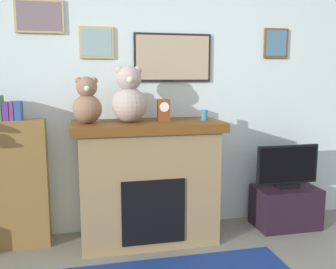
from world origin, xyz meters
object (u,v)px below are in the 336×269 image
bookshelf (19,180)px  teddy_bear_brown (129,97)px  television (287,167)px  candle_jar (204,115)px  teddy_bear_tan (87,102)px  fireplace (148,181)px  mantel_clock (164,110)px  tv_stand (285,207)px

bookshelf → teddy_bear_brown: teddy_bear_brown is taller
television → candle_jar: 1.02m
teddy_bear_brown → teddy_bear_tan: bearing=180.0°
fireplace → mantel_clock: (0.15, -0.02, 0.64)m
bookshelf → mantel_clock: (1.26, -0.11, 0.59)m
candle_jar → fireplace: bearing=178.1°
bookshelf → television: bookshelf is taller
tv_stand → teddy_bear_brown: size_ratio=1.26×
teddy_bear_tan → teddy_bear_brown: (0.36, -0.00, 0.04)m
fireplace → tv_stand: bearing=-0.5°
tv_stand → teddy_bear_tan: teddy_bear_tan is taller
fireplace → teddy_bear_brown: bearing=-173.5°
bookshelf → teddy_bear_brown: 1.20m
television → teddy_bear_brown: teddy_bear_brown is taller
fireplace → teddy_bear_brown: 0.78m
mantel_clock → teddy_bear_brown: bearing=179.9°
television → teddy_bear_brown: (-1.56, -0.00, 0.71)m
bookshelf → teddy_bear_brown: (0.96, -0.11, 0.71)m
candle_jar → teddy_bear_brown: teddy_bear_brown is taller
fireplace → teddy_bear_tan: size_ratio=3.33×
bookshelf → teddy_bear_tan: size_ratio=3.39×
candle_jar → mantel_clock: size_ratio=0.49×
candle_jar → television: bearing=0.3°
tv_stand → teddy_bear_brown: bearing=-179.8°
candle_jar → teddy_bear_tan: 1.05m
tv_stand → teddy_bear_tan: 2.20m
bookshelf → candle_jar: (1.65, -0.11, 0.54)m
fireplace → bookshelf: (-1.12, 0.09, 0.05)m
mantel_clock → teddy_bear_brown: teddy_bear_brown is taller
fireplace → teddy_bear_tan: 0.89m
fireplace → television: bearing=-0.6°
fireplace → bookshelf: size_ratio=0.98×
candle_jar → mantel_clock: (-0.38, -0.00, 0.05)m
fireplace → television: size_ratio=2.06×
teddy_bear_brown → television: bearing=0.2°
fireplace → candle_jar: (0.53, -0.02, 0.59)m
television → mantel_clock: mantel_clock is taller
mantel_clock → teddy_bear_brown: 0.33m
fireplace → mantel_clock: mantel_clock is taller
bookshelf → tv_stand: (2.52, -0.10, -0.40)m
teddy_bear_brown → fireplace: bearing=6.5°
television → candle_jar: size_ratio=6.67×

